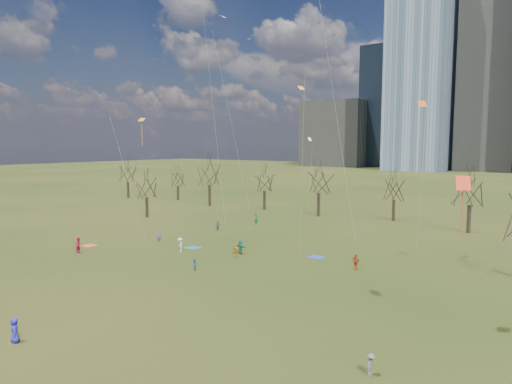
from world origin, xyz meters
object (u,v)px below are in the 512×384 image
Objects in this scene: person_0 at (15,330)px; person_4 at (235,251)px; person_2 at (79,245)px; blanket_teal at (193,247)px; blanket_navy at (317,257)px; blanket_crimson at (89,245)px.

person_0 is 24.82m from person_4.
person_0 is 23.91m from person_2.
person_4 is (15.70, 8.73, -0.15)m from person_2.
blanket_teal is 14.92m from blanket_navy.
person_2 is at bearing -131.44° from blanket_teal.
person_2 is (-22.71, -14.17, 0.90)m from blanket_navy.
blanket_teal is 1.00× the size of blanket_crimson.
blanket_crimson is at bearing 157.64° from person_0.
blanket_teal and blanket_crimson have the same top height.
person_0 is at bearing -99.30° from blanket_navy.
blanket_teal is 0.87× the size of person_2.
person_2 reaches higher than blanket_teal.
person_4 reaches higher than blanket_crimson.
blanket_navy is 30.59m from person_0.
person_2 reaches higher than blanket_crimson.
blanket_navy is at bearing -66.09° from person_2.
person_2 is (-8.50, -9.63, 0.90)m from blanket_teal.
blanket_crimson is at bearing -149.08° from blanket_teal.
person_2 is at bearing -148.03° from blanket_navy.
person_0 reaches higher than person_4.
blanket_teal is 1.00× the size of blanket_navy.
person_4 is (7.20, -0.90, 0.75)m from blanket_teal.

